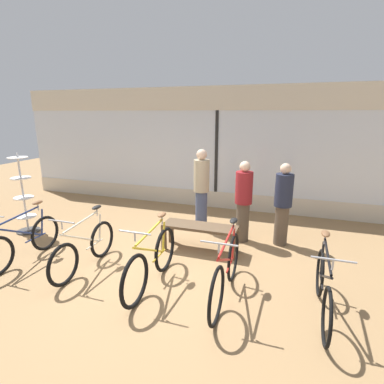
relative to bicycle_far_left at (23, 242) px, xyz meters
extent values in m
plane|color=#99754C|center=(2.42, 0.46, -0.37)|extent=(24.00, 24.00, 0.00)
cube|color=beige|center=(2.42, 4.10, -0.14)|extent=(12.00, 0.08, 0.45)
cube|color=silver|center=(2.42, 4.10, 1.16)|extent=(12.00, 0.04, 2.15)
cube|color=beige|center=(2.42, 4.10, 2.53)|extent=(12.00, 0.08, 0.60)
cube|color=black|center=(2.42, 4.08, 1.16)|extent=(0.08, 0.02, 2.15)
torus|color=black|center=(0.00, 0.49, -0.04)|extent=(0.06, 0.66, 0.66)
cylinder|color=navy|center=(0.00, -0.05, 0.20)|extent=(0.03, 0.95, 0.51)
cylinder|color=navy|center=(0.00, 0.45, 0.20)|extent=(0.03, 0.11, 0.49)
cylinder|color=navy|center=(0.00, -0.02, 0.48)|extent=(0.03, 0.87, 0.10)
cylinder|color=navy|center=(0.00, 0.26, -0.04)|extent=(0.03, 0.46, 0.03)
cylinder|color=#B2B2B7|center=(0.00, 0.41, 0.51)|extent=(0.02, 0.02, 0.14)
ellipsoid|color=brown|center=(0.00, 0.41, 0.59)|extent=(0.11, 0.22, 0.06)
torus|color=black|center=(1.19, 0.59, -0.04)|extent=(0.06, 0.66, 0.66)
torus|color=black|center=(1.19, -0.39, -0.04)|extent=(0.06, 0.66, 0.66)
cylinder|color=beige|center=(1.19, 0.06, 0.20)|extent=(0.03, 0.92, 0.51)
cylinder|color=beige|center=(1.19, 0.55, 0.20)|extent=(0.03, 0.11, 0.49)
cylinder|color=beige|center=(1.19, 0.09, 0.48)|extent=(0.03, 0.85, 0.10)
cylinder|color=beige|center=(1.19, 0.37, -0.04)|extent=(0.03, 0.44, 0.03)
cylinder|color=#B2B2B7|center=(1.19, 0.51, 0.51)|extent=(0.02, 0.02, 0.14)
ellipsoid|color=black|center=(1.19, 0.51, 0.59)|extent=(0.11, 0.22, 0.06)
cylinder|color=#B2B2B7|center=(1.19, -0.33, 0.57)|extent=(0.02, 0.02, 0.12)
cylinder|color=#ADADB2|center=(1.19, -0.33, 0.63)|extent=(0.46, 0.02, 0.02)
torus|color=black|center=(2.47, 0.50, 0.00)|extent=(0.06, 0.73, 0.73)
torus|color=black|center=(2.47, -0.50, 0.00)|extent=(0.06, 0.73, 0.73)
cylinder|color=gold|center=(2.47, -0.04, 0.24)|extent=(0.03, 0.94, 0.51)
cylinder|color=gold|center=(2.47, 0.46, 0.24)|extent=(0.03, 0.11, 0.49)
cylinder|color=gold|center=(2.47, -0.01, 0.52)|extent=(0.03, 0.86, 0.10)
cylinder|color=gold|center=(2.47, 0.27, 0.00)|extent=(0.03, 0.45, 0.03)
cylinder|color=#B2B2B7|center=(2.47, 0.42, 0.55)|extent=(0.02, 0.02, 0.14)
ellipsoid|color=brown|center=(2.47, 0.42, 0.63)|extent=(0.11, 0.22, 0.06)
cylinder|color=#B2B2B7|center=(2.47, -0.44, 0.61)|extent=(0.02, 0.02, 0.12)
cylinder|color=#ADADB2|center=(2.47, -0.44, 0.67)|extent=(0.46, 0.02, 0.02)
torus|color=black|center=(3.59, 0.58, 0.00)|extent=(0.04, 0.74, 0.74)
torus|color=black|center=(3.59, -0.49, 0.00)|extent=(0.04, 0.74, 0.74)
cylinder|color=red|center=(3.59, 0.00, 0.24)|extent=(0.03, 1.00, 0.51)
cylinder|color=red|center=(3.59, 0.54, 0.24)|extent=(0.03, 0.11, 0.49)
cylinder|color=red|center=(3.59, 0.03, 0.52)|extent=(0.03, 0.93, 0.10)
cylinder|color=red|center=(3.59, 0.34, 0.00)|extent=(0.03, 0.48, 0.03)
cylinder|color=#B2B2B7|center=(3.59, 0.50, 0.55)|extent=(0.02, 0.02, 0.14)
ellipsoid|color=black|center=(3.59, 0.50, 0.63)|extent=(0.11, 0.22, 0.06)
cylinder|color=#B2B2B7|center=(3.59, -0.43, 0.61)|extent=(0.02, 0.02, 0.12)
cylinder|color=#ADADB2|center=(3.59, -0.43, 0.67)|extent=(0.46, 0.02, 0.02)
torus|color=black|center=(4.84, 0.57, -0.03)|extent=(0.04, 0.67, 0.67)
torus|color=black|center=(4.84, -0.43, -0.03)|extent=(0.04, 0.67, 0.67)
cylinder|color=black|center=(4.84, 0.03, 0.21)|extent=(0.03, 0.93, 0.51)
cylinder|color=black|center=(4.84, 0.53, 0.21)|extent=(0.03, 0.11, 0.49)
cylinder|color=black|center=(4.84, 0.06, 0.48)|extent=(0.03, 0.86, 0.10)
cylinder|color=black|center=(4.84, 0.35, -0.03)|extent=(0.03, 0.45, 0.03)
cylinder|color=#B2B2B7|center=(4.84, 0.49, 0.52)|extent=(0.02, 0.02, 0.14)
ellipsoid|color=brown|center=(4.84, 0.49, 0.60)|extent=(0.11, 0.22, 0.06)
cylinder|color=#B2B2B7|center=(4.84, -0.37, 0.58)|extent=(0.02, 0.02, 0.12)
cylinder|color=#ADADB2|center=(4.84, -0.37, 0.64)|extent=(0.46, 0.02, 0.02)
cylinder|color=#333333|center=(-1.07, 1.07, -0.35)|extent=(0.48, 0.48, 0.03)
cylinder|color=silver|center=(-1.07, 1.07, 0.50)|extent=(0.04, 0.04, 1.74)
cylinder|color=white|center=(-1.07, 1.07, -0.02)|extent=(0.40, 0.40, 0.02)
cylinder|color=white|center=(-1.07, 1.07, 0.41)|extent=(0.40, 0.40, 0.02)
cylinder|color=white|center=(-1.07, 1.07, 0.84)|extent=(0.40, 0.40, 0.02)
cylinder|color=white|center=(-1.07, 1.07, 1.27)|extent=(0.40, 0.40, 0.02)
cube|color=brown|center=(2.80, 1.38, 0.11)|extent=(1.40, 0.44, 0.05)
cube|color=brown|center=(2.14, 1.20, -0.14)|extent=(0.08, 0.08, 0.46)
cube|color=brown|center=(3.46, 1.20, -0.14)|extent=(0.08, 0.08, 0.46)
cube|color=brown|center=(2.14, 1.56, -0.14)|extent=(0.08, 0.08, 0.46)
cube|color=brown|center=(3.46, 1.56, -0.14)|extent=(0.08, 0.08, 0.46)
cylinder|color=brown|center=(3.48, 2.09, 0.03)|extent=(0.37, 0.37, 0.80)
cylinder|color=maroon|center=(3.48, 2.09, 0.75)|extent=(0.48, 0.48, 0.63)
sphere|color=beige|center=(3.48, 2.09, 1.17)|extent=(0.21, 0.21, 0.21)
cylinder|color=#424C6B|center=(2.50, 2.43, 0.07)|extent=(0.33, 0.33, 0.88)
cylinder|color=tan|center=(2.50, 2.43, 0.86)|extent=(0.43, 0.43, 0.69)
sphere|color=beige|center=(2.50, 2.43, 1.31)|extent=(0.23, 0.23, 0.23)
cylinder|color=brown|center=(4.23, 2.16, 0.03)|extent=(0.32, 0.32, 0.79)
cylinder|color=#23283D|center=(4.23, 2.16, 0.74)|extent=(0.42, 0.42, 0.63)
sphere|color=beige|center=(4.23, 2.16, 1.16)|extent=(0.21, 0.21, 0.21)
camera|label=1|loc=(4.32, -3.63, 2.18)|focal=28.00mm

